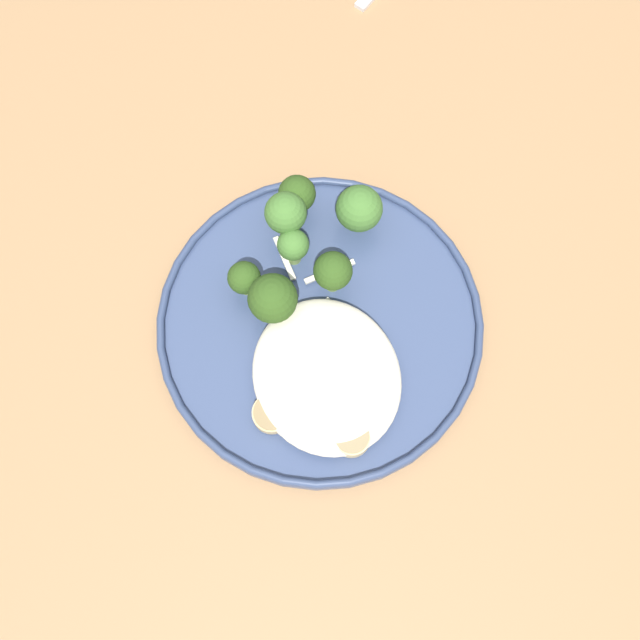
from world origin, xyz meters
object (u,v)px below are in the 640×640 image
(seared_scallop_rear_pale, at_px, (359,361))
(broccoli_floret_small_sprig, at_px, (297,195))
(seared_scallop_on_noodles, at_px, (343,399))
(broccoli_floret_front_edge, at_px, (273,299))
(seared_scallop_half_hidden, at_px, (346,439))
(seared_scallop_right_edge, at_px, (323,379))
(broccoli_floret_split_head, at_px, (333,272))
(broccoli_floret_near_rim, at_px, (359,209))
(seared_scallop_center_golden, at_px, (332,358))
(broccoli_floret_right_tilted, at_px, (293,246))
(broccoli_floret_center_pile, at_px, (286,214))
(seared_scallop_tiny_bay, at_px, (306,335))
(broccoli_floret_left_leaning, at_px, (244,278))
(dinner_plate, at_px, (320,324))
(seared_scallop_large_seared, at_px, (272,414))

(seared_scallop_rear_pale, distance_m, broccoli_floret_small_sprig, 0.16)
(seared_scallop_on_noodles, xyz_separation_m, broccoli_floret_front_edge, (-0.10, -0.03, 0.02))
(seared_scallop_half_hidden, bearing_deg, seared_scallop_right_edge, 179.11)
(seared_scallop_half_hidden, distance_m, broccoli_floret_split_head, 0.14)
(broccoli_floret_near_rim, bearing_deg, seared_scallop_center_golden, -31.95)
(seared_scallop_rear_pale, relative_size, seared_scallop_on_noodles, 0.98)
(broccoli_floret_small_sprig, relative_size, broccoli_floret_right_tilted, 1.08)
(seared_scallop_center_golden, height_order, broccoli_floret_near_rim, broccoli_floret_near_rim)
(broccoli_floret_right_tilted, xyz_separation_m, broccoli_floret_center_pile, (-0.03, 0.00, 0.01))
(seared_scallop_on_noodles, relative_size, broccoli_floret_small_sprig, 0.52)
(seared_scallop_tiny_bay, bearing_deg, seared_scallop_rear_pale, 42.04)
(seared_scallop_right_edge, bearing_deg, broccoli_floret_right_tilted, 171.47)
(seared_scallop_half_hidden, bearing_deg, broccoli_floret_right_tilted, 173.87)
(broccoli_floret_center_pile, xyz_separation_m, broccoli_floret_left_leaning, (0.04, -0.05, -0.01))
(broccoli_floret_split_head, height_order, broccoli_floret_left_leaning, broccoli_floret_split_head)
(dinner_plate, distance_m, seared_scallop_rear_pale, 0.05)
(seared_scallop_right_edge, distance_m, broccoli_floret_small_sprig, 0.17)
(seared_scallop_tiny_bay, bearing_deg, broccoli_floret_split_head, 134.34)
(broccoli_floret_left_leaning, bearing_deg, broccoli_floret_front_edge, 29.02)
(broccoli_floret_front_edge, bearing_deg, seared_scallop_large_seared, -21.35)
(broccoli_floret_front_edge, distance_m, broccoli_floret_split_head, 0.06)
(seared_scallop_center_golden, bearing_deg, dinner_plate, 174.93)
(seared_scallop_rear_pale, bearing_deg, dinner_plate, -159.96)
(seared_scallop_center_golden, distance_m, broccoli_floret_front_edge, 0.07)
(seared_scallop_half_hidden, height_order, seared_scallop_large_seared, seared_scallop_half_hidden)
(seared_scallop_on_noodles, distance_m, broccoli_floret_front_edge, 0.10)
(seared_scallop_large_seared, height_order, broccoli_floret_near_rim, broccoli_floret_near_rim)
(seared_scallop_on_noodles, xyz_separation_m, broccoli_floret_left_leaning, (-0.13, -0.04, 0.01))
(seared_scallop_rear_pale, relative_size, broccoli_floret_split_head, 0.47)
(seared_scallop_tiny_bay, relative_size, broccoli_floret_small_sprig, 0.47)
(seared_scallop_center_golden, xyz_separation_m, seared_scallop_large_seared, (0.03, -0.06, -0.00))
(seared_scallop_right_edge, distance_m, seared_scallop_on_noodles, 0.02)
(seared_scallop_half_hidden, distance_m, broccoli_floret_near_rim, 0.20)
(dinner_plate, xyz_separation_m, seared_scallop_on_noodles, (0.07, -0.01, 0.01))
(broccoli_floret_front_edge, bearing_deg, broccoli_floret_small_sprig, 147.78)
(seared_scallop_center_golden, bearing_deg, broccoli_floret_split_head, 157.85)
(broccoli_floret_split_head, bearing_deg, broccoli_floret_near_rim, 137.27)
(seared_scallop_rear_pale, height_order, seared_scallop_half_hidden, seared_scallop_rear_pale)
(seared_scallop_center_golden, height_order, seared_scallop_rear_pale, seared_scallop_rear_pale)
(seared_scallop_rear_pale, height_order, broccoli_floret_front_edge, broccoli_floret_front_edge)
(broccoli_floret_near_rim, distance_m, broccoli_floret_small_sprig, 0.06)
(dinner_plate, xyz_separation_m, seared_scallop_half_hidden, (0.11, -0.02, 0.01))
(broccoli_floret_left_leaning, bearing_deg, dinner_plate, 42.51)
(seared_scallop_right_edge, distance_m, seared_scallop_half_hidden, 0.06)
(seared_scallop_half_hidden, bearing_deg, broccoli_floret_split_head, 163.06)
(dinner_plate, height_order, broccoli_floret_split_head, broccoli_floret_split_head)
(broccoli_floret_left_leaning, bearing_deg, broccoli_floret_near_rim, 101.30)
(dinner_plate, bearing_deg, seared_scallop_half_hidden, -9.55)
(seared_scallop_on_noodles, bearing_deg, broccoli_floret_near_rim, 153.59)
(seared_scallop_center_golden, distance_m, seared_scallop_rear_pale, 0.02)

